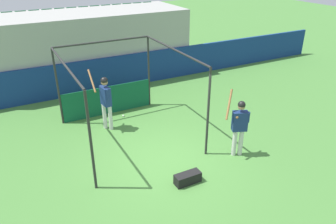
{
  "coord_description": "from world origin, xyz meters",
  "views": [
    {
      "loc": [
        -3.64,
        -6.91,
        5.41
      ],
      "look_at": [
        0.53,
        1.0,
        1.01
      ],
      "focal_mm": 35.0,
      "sensor_mm": 36.0,
      "label": 1
    }
  ],
  "objects_px": {
    "baseball": "(123,116)",
    "player_waiting": "(239,123)",
    "player_batter": "(105,98)",
    "equipment_bag": "(188,178)"
  },
  "relations": [
    {
      "from": "player_batter",
      "to": "baseball",
      "type": "relative_size",
      "value": 26.93
    },
    {
      "from": "player_waiting",
      "to": "equipment_bag",
      "type": "distance_m",
      "value": 2.19
    },
    {
      "from": "player_batter",
      "to": "player_waiting",
      "type": "xyz_separation_m",
      "value": [
        2.84,
        -3.3,
        -0.08
      ]
    },
    {
      "from": "player_batter",
      "to": "player_waiting",
      "type": "distance_m",
      "value": 4.35
    },
    {
      "from": "player_waiting",
      "to": "baseball",
      "type": "height_order",
      "value": "player_waiting"
    },
    {
      "from": "player_batter",
      "to": "equipment_bag",
      "type": "xyz_separation_m",
      "value": [
        0.9,
        -3.76,
        -0.99
      ]
    },
    {
      "from": "player_batter",
      "to": "baseball",
      "type": "bearing_deg",
      "value": -60.47
    },
    {
      "from": "player_waiting",
      "to": "equipment_bag",
      "type": "xyz_separation_m",
      "value": [
        -1.94,
        -0.46,
        -0.9
      ]
    },
    {
      "from": "player_batter",
      "to": "equipment_bag",
      "type": "distance_m",
      "value": 3.99
    },
    {
      "from": "baseball",
      "to": "player_waiting",
      "type": "bearing_deg",
      "value": -61.95
    }
  ]
}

